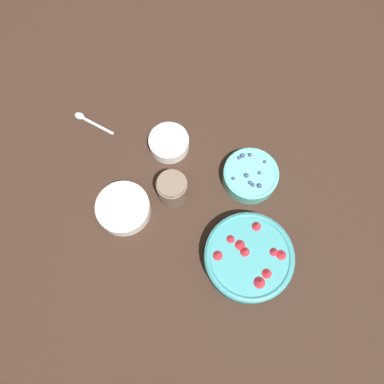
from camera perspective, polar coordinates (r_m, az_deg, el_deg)
The scene contains 7 objects.
ground_plane at distance 1.05m, azimuth -1.42°, elevation -1.66°, with size 4.00×4.00×0.00m, color black.
bowl_strawberries at distance 0.99m, azimuth 8.62°, elevation -9.81°, with size 0.23×0.23×0.09m.
bowl_blueberries at distance 1.06m, azimuth 8.89°, elevation 2.54°, with size 0.15×0.15×0.05m.
bowl_bananas at distance 1.04m, azimuth -10.46°, elevation -2.42°, with size 0.15×0.15×0.05m.
bowl_cream at distance 1.10m, azimuth -3.62°, elevation 7.57°, with size 0.12×0.12×0.05m.
jar_chocolate at distance 1.02m, azimuth -3.01°, elevation 0.46°, with size 0.08×0.08×0.09m.
spoon at distance 1.20m, azimuth -15.76°, elevation 10.57°, with size 0.10×0.11×0.01m.
Camera 1 is at (-0.31, 0.05, 1.01)m, focal length 35.00 mm.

